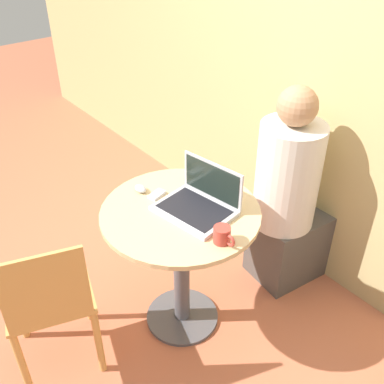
% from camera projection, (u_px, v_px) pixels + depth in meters
% --- Properties ---
extents(ground_plane, '(12.00, 12.00, 0.00)m').
position_uv_depth(ground_plane, '(182.00, 317.00, 2.59)').
color(ground_plane, '#B26042').
extents(back_wall, '(7.00, 0.05, 2.60)m').
position_uv_depth(back_wall, '(322.00, 61.00, 2.35)').
color(back_wall, tan).
rests_on(back_wall, ground_plane).
extents(round_table, '(0.78, 0.78, 0.77)m').
position_uv_depth(round_table, '(181.00, 242.00, 2.27)').
color(round_table, '#4C4C51').
rests_on(round_table, ground_plane).
extents(laptop, '(0.39, 0.32, 0.22)m').
position_uv_depth(laptop, '(199.00, 202.00, 2.15)').
color(laptop, '#B7B7BC').
rests_on(laptop, round_table).
extents(cell_phone, '(0.07, 0.10, 0.02)m').
position_uv_depth(cell_phone, '(157.00, 195.00, 2.25)').
color(cell_phone, silver).
rests_on(cell_phone, round_table).
extents(computer_mouse, '(0.08, 0.05, 0.03)m').
position_uv_depth(computer_mouse, '(141.00, 189.00, 2.28)').
color(computer_mouse, '#B2B2B7').
rests_on(computer_mouse, round_table).
extents(coffee_cup, '(0.12, 0.08, 0.08)m').
position_uv_depth(coffee_cup, '(223.00, 235.00, 1.95)').
color(coffee_cup, '#B2382D').
rests_on(coffee_cup, round_table).
extents(chair_empty, '(0.51, 0.51, 0.85)m').
position_uv_depth(chair_empty, '(50.00, 303.00, 2.10)').
color(chair_empty, tan).
rests_on(chair_empty, ground_plane).
extents(person_seated, '(0.39, 0.56, 1.26)m').
position_uv_depth(person_seated, '(290.00, 205.00, 2.60)').
color(person_seated, '#4C4742').
rests_on(person_seated, ground_plane).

